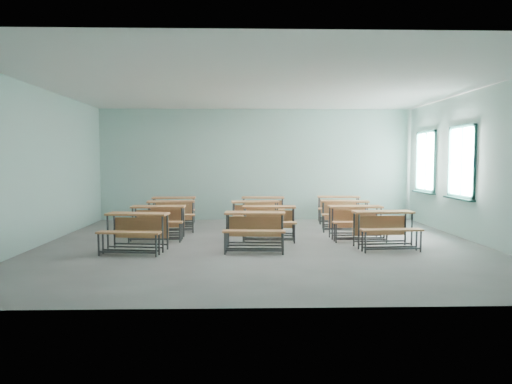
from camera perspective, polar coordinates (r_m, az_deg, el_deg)
room at (r=9.27m, az=1.26°, el=3.20°), size 9.04×8.04×3.24m
desk_unit_r0c0 at (r=8.92m, az=-14.79°, el=-4.13°), size 1.25×0.92×0.73m
desk_unit_r0c1 at (r=8.78m, az=-0.16°, el=-4.12°), size 1.21×0.85×0.73m
desk_unit_r0c2 at (r=9.30m, az=15.78°, el=-3.82°), size 1.21×0.85×0.73m
desk_unit_r1c0 at (r=10.21m, az=-12.18°, el=-3.07°), size 1.18×0.80×0.73m
desk_unit_r1c1 at (r=9.93m, az=1.64°, el=-3.18°), size 1.21×0.85×0.73m
desk_unit_r1c2 at (r=10.20m, az=12.42°, el=-3.08°), size 1.17×0.79×0.73m
desk_unit_r2c0 at (r=11.39m, az=-10.58°, el=-2.32°), size 1.24×0.91×0.73m
desk_unit_r2c1 at (r=11.15m, az=-0.04°, el=-2.39°), size 1.22×0.88×0.73m
desk_unit_r2c2 at (r=11.47m, az=11.07°, el=-2.29°), size 1.26×0.93×0.73m
desk_unit_r3c0 at (r=12.54m, az=-10.24°, el=-1.74°), size 1.21×0.85×0.73m
desk_unit_r3c1 at (r=12.43m, az=0.88°, el=-1.73°), size 1.21×0.85×0.73m
desk_unit_r3c2 at (r=12.85m, az=10.30°, el=-1.60°), size 1.24×0.90×0.73m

